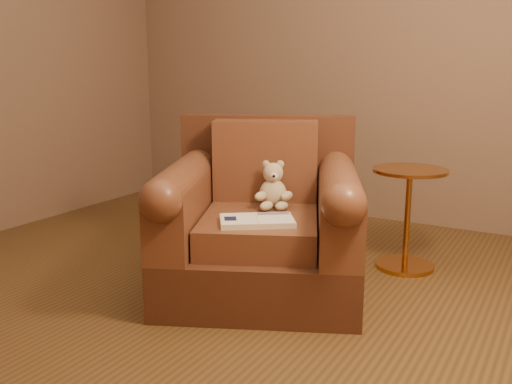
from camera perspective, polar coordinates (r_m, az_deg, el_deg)
The scene contains 5 objects.
floor at distance 3.09m, azimuth -5.35°, elevation -10.36°, with size 4.00×4.00×0.00m, color brown.
armchair at distance 3.09m, azimuth 0.55°, elevation -3.36°, with size 1.32×1.30×0.92m.
teddy_bear at distance 3.12m, azimuth 1.73°, elevation 0.26°, with size 0.20×0.22×0.26m.
guidebook at distance 2.81m, azimuth 0.09°, elevation -2.89°, with size 0.42×0.39×0.03m.
side_table at distance 3.51m, azimuth 14.91°, elevation -2.27°, with size 0.44×0.44×0.61m.
Camera 1 is at (1.65, -2.32, 1.21)m, focal length 40.00 mm.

